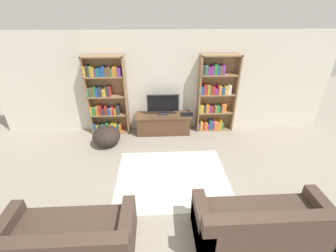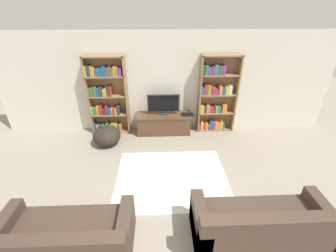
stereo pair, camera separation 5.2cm
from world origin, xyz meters
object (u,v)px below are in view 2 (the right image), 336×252
(bookshelf_right, at_px, (215,96))
(television, at_px, (163,104))
(couch_left_sectional, at_px, (65,241))
(beanbag_ottoman, at_px, (107,136))
(bookshelf_left, at_px, (107,97))
(laptop, at_px, (187,115))
(tv_stand, at_px, (164,123))
(couch_right_sofa, at_px, (262,228))

(bookshelf_right, xyz_separation_m, television, (-1.39, -0.11, -0.15))
(couch_left_sectional, relative_size, beanbag_ottoman, 2.68)
(bookshelf_left, relative_size, television, 2.44)
(television, distance_m, laptop, 0.70)
(bookshelf_right, xyz_separation_m, tv_stand, (-1.39, -0.15, -0.71))
(couch_left_sectional, distance_m, beanbag_ottoman, 2.85)
(bookshelf_left, height_order, beanbag_ottoman, bookshelf_left)
(beanbag_ottoman, bearing_deg, bookshelf_right, 13.82)
(tv_stand, bearing_deg, bookshelf_right, 6.05)
(television, relative_size, couch_left_sectional, 0.46)
(laptop, bearing_deg, tv_stand, 176.26)
(bookshelf_right, height_order, couch_right_sofa, bookshelf_right)
(television, distance_m, beanbag_ottoman, 1.66)
(bookshelf_left, bearing_deg, couch_left_sectional, -89.49)
(bookshelf_left, xyz_separation_m, laptop, (2.11, -0.19, -0.45))
(bookshelf_left, distance_m, bookshelf_right, 2.86)
(couch_left_sectional, bearing_deg, beanbag_ottoman, 89.84)
(laptop, bearing_deg, couch_left_sectional, -121.75)
(couch_right_sofa, bearing_deg, tv_stand, 111.72)
(bookshelf_right, distance_m, tv_stand, 1.57)
(laptop, relative_size, beanbag_ottoman, 0.50)
(couch_right_sofa, distance_m, beanbag_ottoman, 3.92)
(beanbag_ottoman, bearing_deg, laptop, 13.77)
(bookshelf_left, distance_m, couch_right_sofa, 4.52)
(beanbag_ottoman, bearing_deg, tv_stand, 20.88)
(couch_left_sectional, height_order, couch_right_sofa, couch_right_sofa)
(television, height_order, couch_right_sofa, television)
(bookshelf_right, bearing_deg, bookshelf_left, -179.98)
(bookshelf_right, relative_size, couch_right_sofa, 1.05)
(couch_left_sectional, bearing_deg, tv_stand, 66.96)
(television, xyz_separation_m, couch_right_sofa, (1.33, -3.37, -0.53))
(bookshelf_left, height_order, tv_stand, bookshelf_left)
(bookshelf_left, bearing_deg, tv_stand, -5.66)
(tv_stand, xyz_separation_m, couch_left_sectional, (-1.44, -3.39, -0.01))
(couch_left_sectional, xyz_separation_m, beanbag_ottoman, (0.01, 2.85, -0.02))
(television, bearing_deg, couch_left_sectional, -112.79)
(couch_right_sofa, bearing_deg, bookshelf_left, 128.85)
(bookshelf_left, relative_size, bookshelf_right, 1.00)
(bookshelf_left, bearing_deg, bookshelf_right, 0.02)
(beanbag_ottoman, bearing_deg, bookshelf_left, 93.23)
(bookshelf_right, height_order, television, bookshelf_right)
(bookshelf_left, bearing_deg, beanbag_ottoman, -86.77)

